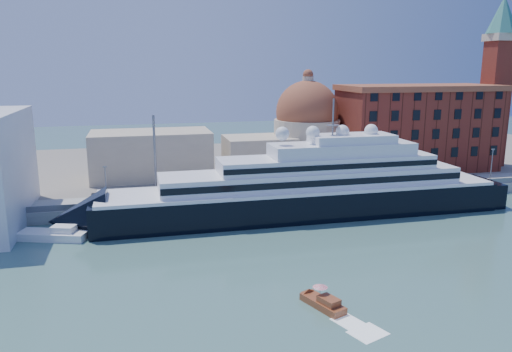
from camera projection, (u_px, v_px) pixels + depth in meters
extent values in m
plane|color=#37605A|center=(295.00, 261.00, 79.22)|extent=(400.00, 400.00, 0.00)
cube|color=gray|center=(248.00, 199.00, 111.20)|extent=(180.00, 10.00, 2.50)
cube|color=slate|center=(218.00, 165.00, 150.15)|extent=(260.00, 72.00, 2.00)
cube|color=slate|center=(253.00, 196.00, 106.53)|extent=(180.00, 0.10, 1.20)
cube|color=black|center=(301.00, 205.00, 102.55)|extent=(82.88, 12.75, 6.91)
cone|color=black|center=(78.00, 220.00, 92.49)|extent=(10.63, 12.75, 12.75)
cube|color=black|center=(476.00, 194.00, 112.16)|extent=(6.38, 11.69, 6.38)
cube|color=white|center=(302.00, 187.00, 101.74)|extent=(80.75, 12.96, 0.64)
cube|color=white|center=(312.00, 178.00, 101.82)|extent=(61.63, 10.63, 3.19)
cube|color=black|center=(321.00, 183.00, 96.78)|extent=(61.63, 0.15, 1.28)
cube|color=white|center=(327.00, 163.00, 101.91)|extent=(44.63, 9.56, 2.76)
cube|color=white|center=(342.00, 149.00, 102.07)|extent=(29.75, 8.50, 2.55)
cube|color=white|center=(352.00, 139.00, 102.10)|extent=(17.00, 7.44, 1.70)
cylinder|color=slate|center=(333.00, 117.00, 100.16)|extent=(0.32, 0.32, 7.44)
sphere|color=white|center=(282.00, 134.00, 98.35)|extent=(2.76, 2.76, 2.76)
sphere|color=white|center=(313.00, 133.00, 99.82)|extent=(2.76, 2.76, 2.76)
sphere|color=white|center=(342.00, 132.00, 101.29)|extent=(2.76, 2.76, 2.76)
sphere|color=white|center=(371.00, 131.00, 102.76)|extent=(2.76, 2.76, 2.76)
cube|color=white|center=(53.00, 236.00, 89.05)|extent=(12.73, 7.72, 1.61)
cube|color=white|center=(64.00, 229.00, 88.59)|extent=(4.62, 3.68, 1.21)
cube|color=brown|center=(323.00, 304.00, 63.92)|extent=(4.47, 7.01, 1.11)
cube|color=brown|center=(329.00, 301.00, 62.83)|extent=(2.65, 3.23, 0.89)
cylinder|color=slate|center=(320.00, 293.00, 64.07)|extent=(0.07, 0.07, 1.77)
cone|color=red|center=(320.00, 286.00, 63.85)|extent=(2.00, 2.00, 0.44)
cube|color=maroon|center=(417.00, 130.00, 137.74)|extent=(42.00, 18.00, 22.00)
cube|color=brown|center=(420.00, 88.00, 135.25)|extent=(43.00, 19.00, 1.50)
cube|color=maroon|center=(494.00, 105.00, 141.87)|extent=(6.00, 6.00, 35.00)
cube|color=beige|center=(501.00, 37.00, 137.87)|extent=(7.00, 7.00, 2.00)
cone|color=#387C71|center=(503.00, 15.00, 136.57)|extent=(8.40, 8.40, 10.00)
cylinder|color=beige|center=(307.00, 145.00, 137.37)|extent=(18.00, 18.00, 14.00)
sphere|color=brown|center=(307.00, 112.00, 135.43)|extent=(17.00, 17.00, 17.00)
cylinder|color=beige|center=(308.00, 82.00, 133.69)|extent=(3.00, 3.00, 3.00)
cube|color=beige|center=(259.00, 155.00, 132.68)|extent=(18.00, 14.00, 10.00)
cube|color=beige|center=(151.00, 155.00, 127.90)|extent=(30.00, 16.00, 12.00)
cylinder|color=slate|center=(106.00, 187.00, 100.30)|extent=(0.24, 0.24, 8.00)
cube|color=slate|center=(105.00, 167.00, 99.41)|extent=(0.80, 0.30, 0.25)
cylinder|color=slate|center=(251.00, 179.00, 107.22)|extent=(0.24, 0.24, 8.00)
cube|color=slate|center=(251.00, 160.00, 106.33)|extent=(0.80, 0.30, 0.25)
cylinder|color=slate|center=(379.00, 172.00, 114.14)|extent=(0.24, 0.24, 8.00)
cube|color=slate|center=(380.00, 154.00, 113.26)|extent=(0.80, 0.30, 0.25)
cylinder|color=slate|center=(491.00, 166.00, 121.07)|extent=(0.24, 0.24, 8.00)
cube|color=slate|center=(493.00, 149.00, 120.18)|extent=(0.80, 0.30, 0.25)
cylinder|color=slate|center=(155.00, 158.00, 103.42)|extent=(0.50, 0.50, 18.00)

